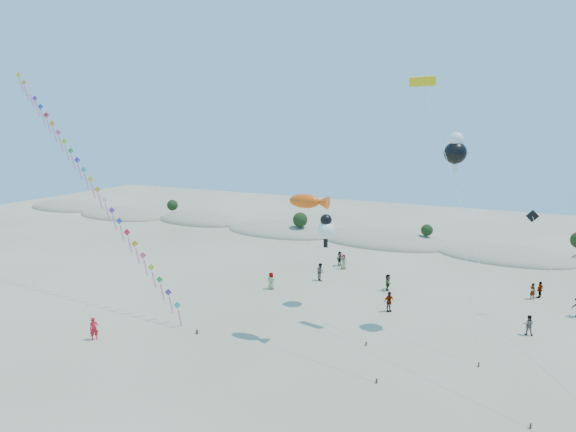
{
  "coord_description": "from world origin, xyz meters",
  "views": [
    {
      "loc": [
        16.68,
        -20.2,
        16.34
      ],
      "look_at": [
        0.18,
        14.0,
        9.1
      ],
      "focal_mm": 30.0,
      "sensor_mm": 36.0,
      "label": 1
    }
  ],
  "objects_px": {
    "parafoil_kite": "(425,88)",
    "flyer_foreground": "(94,329)",
    "kite_train": "(88,177)",
    "fish_kite": "(309,202)"
  },
  "relations": [
    {
      "from": "fish_kite",
      "to": "flyer_foreground",
      "type": "height_order",
      "value": "fish_kite"
    },
    {
      "from": "parafoil_kite",
      "to": "flyer_foreground",
      "type": "distance_m",
      "value": 31.23
    },
    {
      "from": "kite_train",
      "to": "flyer_foreground",
      "type": "bearing_deg",
      "value": -43.78
    },
    {
      "from": "flyer_foreground",
      "to": "kite_train",
      "type": "bearing_deg",
      "value": 77.15
    },
    {
      "from": "kite_train",
      "to": "flyer_foreground",
      "type": "relative_size",
      "value": 15.66
    },
    {
      "from": "kite_train",
      "to": "parafoil_kite",
      "type": "distance_m",
      "value": 31.17
    },
    {
      "from": "kite_train",
      "to": "flyer_foreground",
      "type": "distance_m",
      "value": 15.49
    },
    {
      "from": "fish_kite",
      "to": "parafoil_kite",
      "type": "height_order",
      "value": "parafoil_kite"
    },
    {
      "from": "kite_train",
      "to": "fish_kite",
      "type": "xyz_separation_m",
      "value": [
        22.72,
        -0.08,
        -0.79
      ]
    },
    {
      "from": "parafoil_kite",
      "to": "flyer_foreground",
      "type": "xyz_separation_m",
      "value": [
        -21.55,
        -13.48,
        -18.15
      ]
    }
  ]
}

